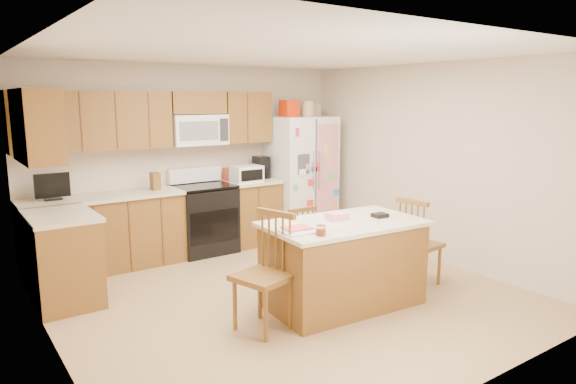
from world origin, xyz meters
TOP-DOWN VIEW (x-y plane):
  - ground at (0.00, 0.00)m, footprint 4.50×4.50m
  - room_shell at (0.00, 0.00)m, footprint 4.60×4.60m
  - cabinetry at (-0.98, 1.79)m, footprint 3.36×1.56m
  - stove at (0.00, 1.94)m, footprint 0.76×0.65m
  - refrigerator at (1.57, 1.87)m, footprint 0.90×0.79m
  - island at (0.33, -0.53)m, footprint 1.63×1.03m
  - windsor_chair_left at (-0.61, -0.55)m, footprint 0.55×0.56m
  - windsor_chair_back at (0.32, 0.25)m, footprint 0.39×0.37m
  - windsor_chair_right at (1.39, -0.58)m, footprint 0.45×0.47m

SIDE VIEW (x-z plane):
  - ground at x=0.00m, z-range 0.00..0.00m
  - windsor_chair_back at x=0.32m, z-range -0.02..0.87m
  - island at x=0.33m, z-range -0.04..0.91m
  - windsor_chair_right at x=1.39m, z-range -0.03..0.96m
  - stove at x=0.00m, z-range -0.09..1.04m
  - windsor_chair_left at x=-0.61m, z-range -0.03..1.04m
  - cabinetry at x=-0.98m, z-range -0.16..1.99m
  - refrigerator at x=1.57m, z-range -0.10..1.94m
  - room_shell at x=0.00m, z-range 0.18..2.70m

